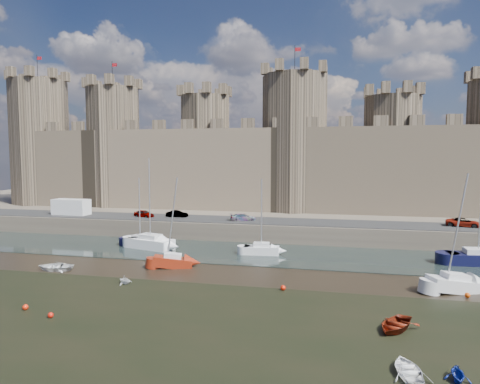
{
  "coord_description": "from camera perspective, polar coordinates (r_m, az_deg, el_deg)",
  "views": [
    {
      "loc": [
        9.14,
        -26.18,
        11.8
      ],
      "look_at": [
        -1.68,
        22.0,
        7.67
      ],
      "focal_mm": 32.0,
      "sensor_mm": 36.0,
      "label": 1
    }
  ],
  "objects": [
    {
      "name": "ground",
      "position": [
        30.13,
        -6.39,
        -18.3
      ],
      "size": [
        160.0,
        160.0,
        0.0
      ],
      "primitive_type": "plane",
      "color": "black",
      "rests_on": "ground"
    },
    {
      "name": "seaweed_patch",
      "position": [
        25.09,
        -11.26,
        -23.35
      ],
      "size": [
        70.0,
        34.0,
        0.01
      ],
      "primitive_type": "cube",
      "color": "black",
      "rests_on": "ground"
    },
    {
      "name": "water_channel",
      "position": [
        52.34,
        2.29,
        -8.21
      ],
      "size": [
        160.0,
        12.0,
        0.08
      ],
      "primitive_type": "cube",
      "color": "black",
      "rests_on": "ground"
    },
    {
      "name": "quay",
      "position": [
        87.3,
        6.56,
        -2.19
      ],
      "size": [
        160.0,
        60.0,
        2.5
      ],
      "primitive_type": "cube",
      "color": "#4C443A",
      "rests_on": "ground"
    },
    {
      "name": "road",
      "position": [
        61.57,
        3.98,
        -3.87
      ],
      "size": [
        160.0,
        7.0,
        0.1
      ],
      "primitive_type": "cube",
      "color": "black",
      "rests_on": "quay"
    },
    {
      "name": "castle",
      "position": [
        74.82,
        5.16,
        4.66
      ],
      "size": [
        108.5,
        11.0,
        29.0
      ],
      "color": "#42382B",
      "rests_on": "quay"
    },
    {
      "name": "car_0",
      "position": [
        66.87,
        -12.69,
        -2.84
      ],
      "size": [
        3.61,
        2.41,
        1.14
      ],
      "primitive_type": "imported",
      "rotation": [
        0.0,
        0.0,
        1.22
      ],
      "color": "gray",
      "rests_on": "quay"
    },
    {
      "name": "car_1",
      "position": [
        65.77,
        -8.39,
        -2.92
      ],
      "size": [
        3.36,
        1.38,
        1.08
      ],
      "primitive_type": "imported",
      "rotation": [
        0.0,
        0.0,
        1.64
      ],
      "color": "gray",
      "rests_on": "quay"
    },
    {
      "name": "car_2",
      "position": [
        61.69,
        0.39,
        -3.39
      ],
      "size": [
        3.94,
        2.61,
        1.06
      ],
      "primitive_type": "imported",
      "rotation": [
        0.0,
        0.0,
        1.91
      ],
      "color": "gray",
      "rests_on": "quay"
    },
    {
      "name": "car_3",
      "position": [
        63.53,
        27.65,
        -3.64
      ],
      "size": [
        4.69,
        3.03,
        1.2
      ],
      "primitive_type": "imported",
      "rotation": [
        0.0,
        0.0,
        1.31
      ],
      "color": "gray",
      "rests_on": "quay"
    },
    {
      "name": "van",
      "position": [
        72.75,
        -21.59,
        -1.9
      ],
      "size": [
        5.9,
        2.6,
        2.53
      ],
      "primitive_type": "cube",
      "rotation": [
        0.0,
        0.0,
        -0.05
      ],
      "color": "silver",
      "rests_on": "quay"
    },
    {
      "name": "sailboat_0",
      "position": [
        56.02,
        -11.86,
        -6.57
      ],
      "size": [
        6.57,
        3.96,
        11.51
      ],
      "rotation": [
        0.0,
        0.0,
        -0.27
      ],
      "color": "white",
      "rests_on": "ground"
    },
    {
      "name": "sailboat_1",
      "position": [
        57.93,
        -13.17,
        -6.36
      ],
      "size": [
        4.63,
        2.23,
        8.93
      ],
      "rotation": [
        0.0,
        0.0,
        -0.11
      ],
      "color": "black",
      "rests_on": "ground"
    },
    {
      "name": "sailboat_2",
      "position": [
        51.66,
        2.87,
        -7.57
      ],
      "size": [
        4.32,
        1.97,
        9.06
      ],
      "rotation": [
        0.0,
        0.0,
        0.08
      ],
      "color": "silver",
      "rests_on": "ground"
    },
    {
      "name": "sailboat_3",
      "position": [
        53.55,
        29.17,
        -7.64
      ],
      "size": [
        6.49,
        2.86,
        11.13
      ],
      "rotation": [
        0.0,
        0.0,
        0.06
      ],
      "color": "black",
      "rests_on": "ground"
    },
    {
      "name": "sailboat_4",
      "position": [
        46.57,
        -8.93,
        -9.05
      ],
      "size": [
        4.41,
        2.82,
        9.63
      ],
      "rotation": [
        0.0,
        0.0,
        0.32
      ],
      "color": "maroon",
      "rests_on": "ground"
    },
    {
      "name": "sailboat_5",
      "position": [
        42.49,
        26.77,
        -10.82
      ],
      "size": [
        5.17,
        3.49,
        10.39
      ],
      "rotation": [
        0.0,
        0.0,
        0.37
      ],
      "color": "silver",
      "rests_on": "ground"
    },
    {
      "name": "dinghy_2",
      "position": [
        26.57,
        21.53,
        -21.24
      ],
      "size": [
        2.4,
        3.06,
        0.58
      ],
      "primitive_type": "imported",
      "rotation": [
        1.57,
        0.0,
        3.3
      ],
      "color": "white",
      "rests_on": "ground"
    },
    {
      "name": "dinghy_3",
      "position": [
        41.72,
        -15.11,
        -11.25
      ],
      "size": [
        1.9,
        1.8,
        0.79
      ],
      "primitive_type": "imported",
      "rotation": [
        1.57,
        0.0,
        1.14
      ],
      "color": "silver",
      "rests_on": "ground"
    },
    {
      "name": "dinghy_4",
      "position": [
        32.19,
        19.98,
        -16.32
      ],
      "size": [
        3.89,
        4.28,
        0.73
      ],
      "primitive_type": "imported",
      "rotation": [
        1.57,
        0.0,
        5.78
      ],
      "color": "maroon",
      "rests_on": "ground"
    },
    {
      "name": "dinghy_5",
      "position": [
        26.92,
        27.01,
        -20.79
      ],
      "size": [
        1.44,
        1.64,
        0.82
      ],
      "primitive_type": "imported",
      "rotation": [
        1.57,
        0.0,
        -0.07
      ],
      "color": "navy",
      "rests_on": "ground"
    },
    {
      "name": "dinghy_6",
      "position": [
        48.8,
        -23.38,
        -9.17
      ],
      "size": [
        4.01,
        3.26,
        0.73
      ],
      "primitive_type": "imported",
      "rotation": [
        1.57,
        0.0,
        4.94
      ],
      "color": "silver",
      "rests_on": "ground"
    },
    {
      "name": "buoy_0",
      "position": [
        35.36,
        -23.94,
        -14.78
      ],
      "size": [
        0.41,
        0.41,
        0.41
      ],
      "primitive_type": "sphere",
      "color": "red",
      "rests_on": "ground"
    },
    {
      "name": "buoy_1",
      "position": [
        38.79,
        5.77,
        -12.59
      ],
      "size": [
        0.47,
        0.47,
        0.47
      ],
      "primitive_type": "sphere",
      "color": "red",
      "rests_on": "ground"
    },
    {
      "name": "buoy_3",
      "position": [
        41.36,
        28.06,
        -12.04
      ],
      "size": [
        0.45,
        0.45,
        0.45
      ],
      "primitive_type": "sphere",
      "color": "#CB4209",
      "rests_on": "ground"
    },
    {
      "name": "buoy_4",
      "position": [
        37.83,
        -26.7,
        -13.56
      ],
      "size": [
        0.44,
        0.44,
        0.44
      ],
      "primitive_type": "sphere",
      "color": "red",
      "rests_on": "ground"
    }
  ]
}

